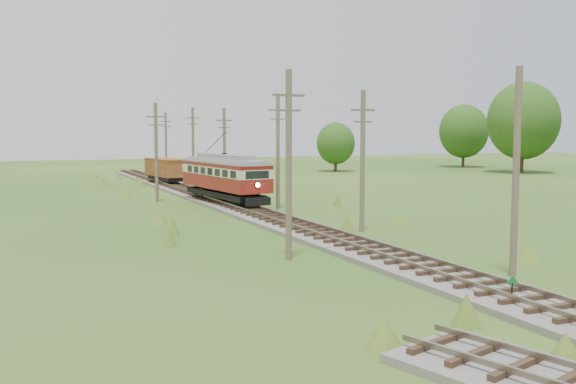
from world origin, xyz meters
name	(u,v)px	position (x,y,z in m)	size (l,w,h in m)	color
ground	(548,316)	(0.00, 0.00, 0.00)	(260.00, 260.00, 0.00)	#294D17
railbed_main	(228,204)	(0.00, 34.00, 0.19)	(3.60, 96.00, 0.57)	#605B54
switch_marker	(512,288)	(-0.20, 1.50, 0.63)	(0.45, 0.06, 1.08)	black
streetcar	(224,174)	(0.00, 34.82, 2.61)	(4.11, 12.36, 5.60)	black
gondola	(166,169)	(0.00, 56.38, 1.92)	(3.42, 7.82, 2.51)	black
gravel_pile	(210,184)	(3.42, 50.48, 0.51)	(3.01, 3.19, 1.10)	gray
utility_pole_r_1	(516,173)	(3.10, 5.00, 4.40)	(0.30, 0.30, 8.80)	brown
utility_pole_r_2	(363,160)	(3.30, 18.00, 4.42)	(1.60, 0.30, 8.60)	brown
utility_pole_r_3	(278,151)	(3.20, 31.00, 4.63)	(1.60, 0.30, 9.00)	brown
utility_pole_r_4	(224,150)	(3.00, 44.00, 4.32)	(1.60, 0.30, 8.40)	brown
utility_pole_r_5	(193,145)	(3.40, 57.00, 4.58)	(1.60, 0.30, 8.90)	brown
utility_pole_r_6	(166,144)	(3.20, 70.00, 4.47)	(1.60, 0.30, 8.70)	brown
utility_pole_l_a	(289,163)	(-4.20, 12.00, 4.63)	(1.60, 0.30, 9.00)	brown
utility_pole_l_b	(156,151)	(-4.50, 40.00, 4.42)	(1.60, 0.30, 8.60)	brown
tree_right_4	(523,121)	(54.00, 58.00, 7.75)	(10.50, 10.50, 13.53)	#38281C
tree_right_5	(464,131)	(56.00, 74.00, 6.19)	(8.40, 8.40, 10.82)	#38281C
tree_mid_b	(336,143)	(30.00, 72.00, 4.33)	(5.88, 5.88, 7.57)	#38281C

